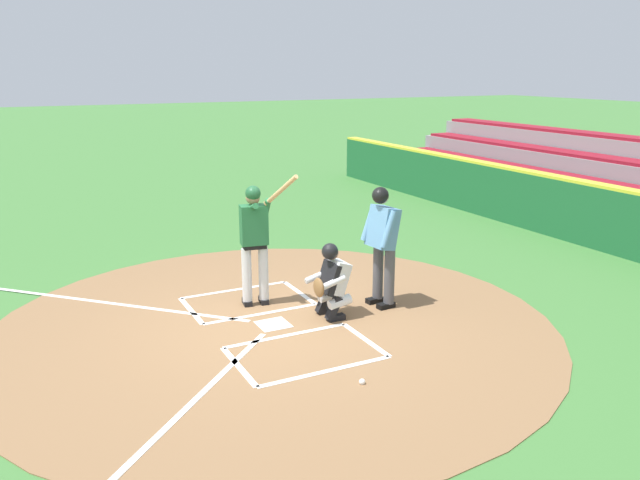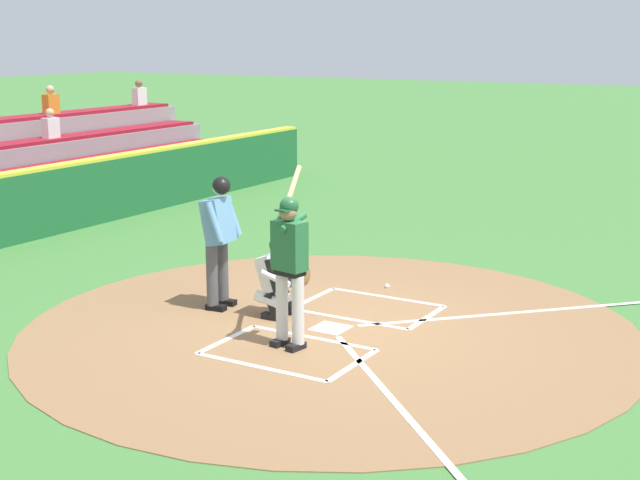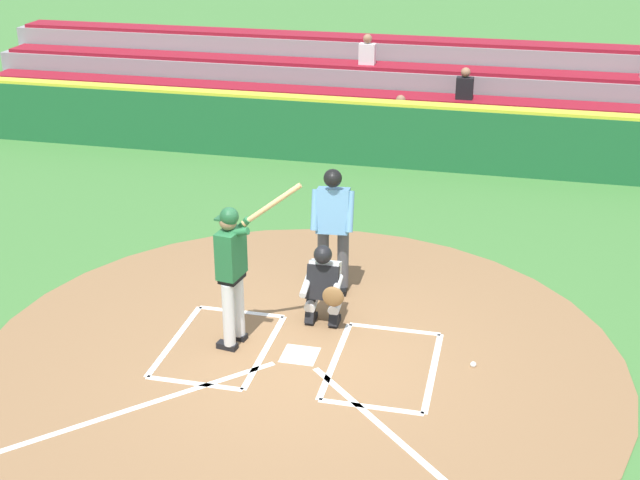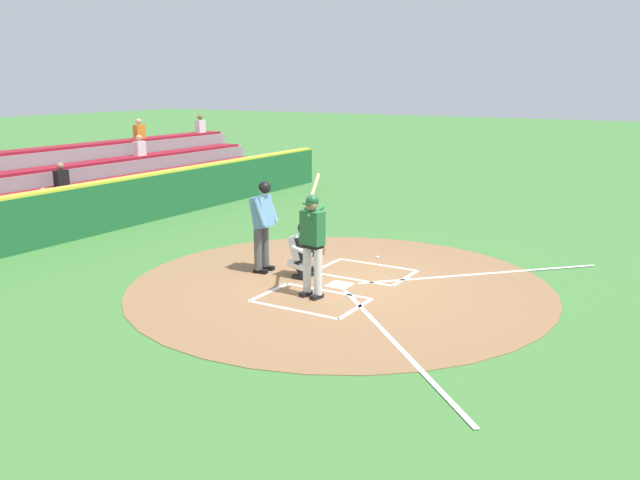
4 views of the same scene
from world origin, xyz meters
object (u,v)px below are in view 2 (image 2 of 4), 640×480
batter (289,260)px  plate_umpire (219,233)px  catcher (278,275)px  baseball (387,286)px

batter → plate_umpire: (-0.88, -1.70, -0.02)m
catcher → plate_umpire: 1.03m
catcher → baseball: catcher is taller
baseball → batter: bearing=2.7°
catcher → plate_umpire: bearing=-84.9°
baseball → catcher: bearing=-17.9°
plate_umpire → baseball: 2.80m
plate_umpire → baseball: plate_umpire is taller
batter → catcher: (-0.96, -0.79, -0.51)m
batter → plate_umpire: size_ratio=1.14×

